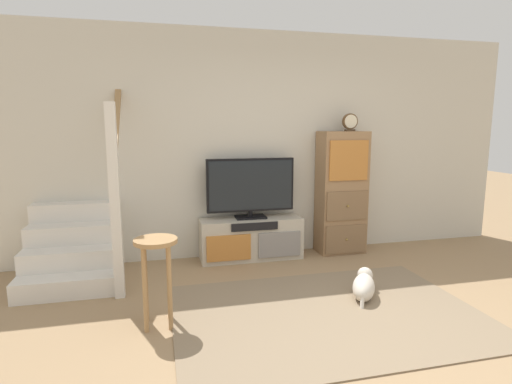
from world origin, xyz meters
name	(u,v)px	position (x,y,z in m)	size (l,w,h in m)	color
ground_plane	(361,351)	(0.00, 0.00, 0.00)	(20.00, 20.00, 0.00)	#997A56
back_wall	(270,145)	(0.00, 2.46, 1.35)	(6.40, 0.12, 2.70)	beige
area_rug	(327,313)	(0.00, 0.60, 0.01)	(2.60, 1.80, 0.01)	#847056
media_console	(251,239)	(-0.30, 2.19, 0.25)	(1.22, 0.38, 0.50)	#BCB29E
television	(251,187)	(-0.30, 2.22, 0.88)	(1.05, 0.22, 0.71)	black
side_cabinet	(341,193)	(0.86, 2.20, 0.76)	(0.58, 0.38, 1.52)	#93704C
desk_clock	(350,122)	(0.94, 2.19, 1.63)	(0.19, 0.08, 0.21)	#4C3823
staircase	(78,239)	(-2.24, 2.20, 0.37)	(1.00, 1.36, 2.20)	silver
bar_stool_near	(156,262)	(-1.40, 0.74, 0.54)	(0.34, 0.34, 0.72)	#A37A4C
dog	(364,285)	(0.47, 0.84, 0.12)	(0.40, 0.49, 0.23)	beige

